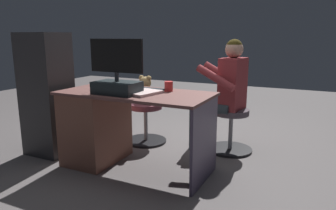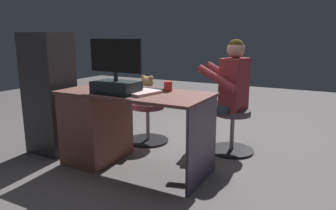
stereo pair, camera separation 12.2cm
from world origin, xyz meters
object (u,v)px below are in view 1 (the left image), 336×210
Objects in this scene: computer_mouse at (114,86)px; desk at (104,124)px; person at (224,87)px; monitor at (117,79)px; cup at (169,86)px; office_chair_teddy at (146,120)px; visitor_chair at (231,128)px; tv_remote at (101,90)px; keyboard at (142,89)px; teddy_bear at (146,91)px.

desk is at bearing 60.02° from computer_mouse.
person reaches higher than computer_mouse.
person is at bearing -139.03° from desk.
cup is at bearing -137.87° from monitor.
visitor_chair is at bearing -171.23° from office_chair_teddy.
monitor reaches higher than desk.
monitor is at bearing 103.51° from office_chair_teddy.
tv_remote is at bearing 23.67° from cup.
keyboard is 1.31× the size of teddy_bear.
visitor_chair is at bearing -122.40° from cup.
computer_mouse is 1.31m from visitor_chair.
office_chair_teddy is (0.30, -0.57, -0.47)m from keyboard.
office_chair_teddy is (-0.07, -0.68, -0.12)m from desk.
computer_mouse is 1.14m from person.
keyboard is at bearing 47.09° from visitor_chair.
computer_mouse reaches higher than visitor_chair.
keyboard is 0.89× the size of office_chair_teddy.
computer_mouse is 0.08× the size of person.
desk is 1.29m from person.
computer_mouse is at bearing -49.84° from monitor.
cup is at bearing 57.60° from visitor_chair.
cup reaches higher than keyboard.
office_chair_teddy is at bearing -90.78° from computer_mouse.
keyboard reaches higher than tv_remote.
tv_remote is at bearing -14.98° from monitor.
cup is 0.77m from teddy_bear.
teddy_bear reaches higher than computer_mouse.
visitor_chair is (-0.96, -0.14, -0.35)m from teddy_bear.
office_chair_teddy is at bearing -109.54° from tv_remote.
desk is at bearing 17.67° from keyboard.
keyboard is 4.38× the size of computer_mouse.
person is at bearing -171.23° from office_chair_teddy.
teddy_bear is (-0.01, -0.59, -0.14)m from computer_mouse.
tv_remote reaches higher than visitor_chair.
person is at bearing -141.00° from computer_mouse.
computer_mouse reaches higher than tv_remote.
teddy_bear reaches higher than desk.
keyboard is at bearing 50.52° from person.
monitor is 0.30m from keyboard.
teddy_bear is at bearing 8.05° from person.
desk is at bearing 38.94° from visitor_chair.
monitor is 0.43× the size of person.
teddy_bear is (0.20, -0.84, -0.25)m from monitor.
cup is (-0.61, -0.17, 0.38)m from desk.
tv_remote is (-0.04, 0.08, 0.35)m from desk.
person is (-0.91, -0.90, -0.04)m from tv_remote.
desk is 14.33× the size of computer_mouse.
teddy_bear is 0.27× the size of person.
computer_mouse is 0.64× the size of tv_remote.
visitor_chair is 0.40× the size of person.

